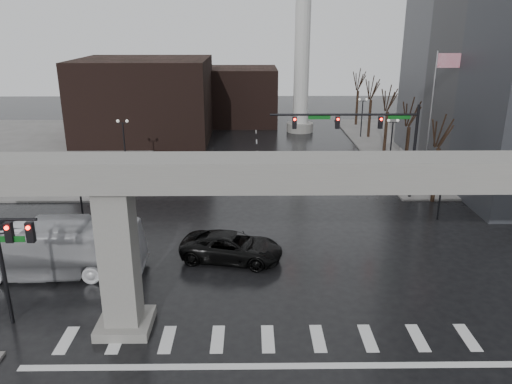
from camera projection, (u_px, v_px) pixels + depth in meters
ground at (267, 327)px, 24.76m from camera, size 160.00×160.00×0.00m
sidewalk_ne at (476, 148)px, 59.07m from camera, size 28.00×36.00×0.15m
sidewalk_nw at (36, 149)px, 58.48m from camera, size 28.00×36.00×0.15m
elevated_guideway at (296, 196)px, 22.54m from camera, size 48.00×2.60×8.70m
building_far_left at (145, 99)px, 62.68m from camera, size 16.00×14.00×10.00m
building_far_mid at (242, 96)px, 72.60m from camera, size 10.00×10.00×8.00m
smokestack at (303, 29)px, 63.97m from camera, size 3.60×3.60×30.00m
signal_mast_arm at (370, 131)px, 40.74m from camera, size 12.12×0.43×8.00m
signal_left_pole at (11, 249)px, 23.77m from camera, size 2.30×0.30×6.00m
flagpole_assembly at (435, 104)px, 43.28m from camera, size 2.06×0.12×12.00m
lamp_right_0 at (443, 176)px, 37.02m from camera, size 1.22×0.32×5.11m
lamp_right_1 at (392, 135)px, 50.25m from camera, size 1.22×0.32×5.11m
lamp_right_2 at (362, 111)px, 63.49m from camera, size 1.22×0.32×5.11m
lamp_left_0 at (78, 177)px, 36.71m from camera, size 1.22×0.32×5.11m
lamp_left_1 at (124, 136)px, 49.95m from camera, size 1.22×0.32×5.11m
lamp_left_2 at (150, 112)px, 63.18m from camera, size 1.22×0.32×5.11m
tree_right_0 at (436, 169)px, 41.05m from camera, size 1.09×1.58×7.50m
tree_right_1 at (407, 146)px, 48.59m from camera, size 1.09×1.61×7.67m
tree_right_2 at (386, 128)px, 56.13m from camera, size 1.10×1.63×7.85m
tree_right_3 at (370, 115)px, 63.68m from camera, size 1.11×1.66×8.02m
tree_right_4 at (357, 104)px, 71.22m from camera, size 1.12×1.69×8.19m
pickup_truck at (232, 247)px, 31.40m from camera, size 6.84×4.15×1.77m
city_bus at (40, 249)px, 29.34m from camera, size 12.19×3.22×3.37m
far_car at (233, 169)px, 48.26m from camera, size 2.07×4.58×1.53m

